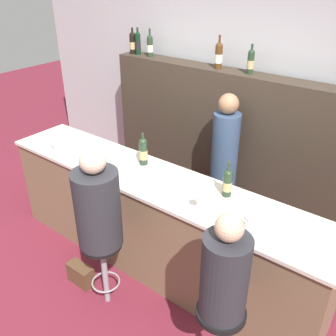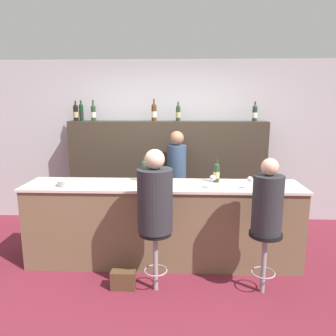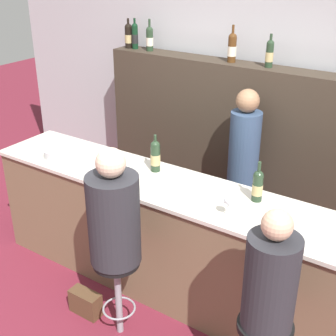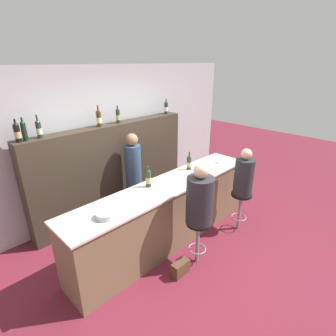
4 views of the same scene
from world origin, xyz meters
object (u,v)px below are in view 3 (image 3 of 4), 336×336
at_px(wine_bottle_backbar_1, 135,36).
at_px(wine_glass_0, 228,201).
at_px(wine_bottle_counter_1, 258,185).
at_px(wine_bottle_backbar_2, 150,38).
at_px(wine_bottle_backbar_4, 270,53).
at_px(wine_glass_1, 288,221).
at_px(handbag, 86,303).
at_px(guest_seated_right, 271,279).
at_px(bar_stool_left, 117,277).
at_px(wine_bottle_counter_0, 155,156).
at_px(metal_bowl, 57,153).
at_px(wine_bottle_backbar_0, 129,36).
at_px(guest_seated_left, 114,215).
at_px(bartender, 242,174).
at_px(wine_bottle_backbar_3, 232,47).

bearing_deg(wine_bottle_backbar_1, wine_glass_0, -38.40).
bearing_deg(wine_bottle_counter_1, wine_bottle_backbar_2, 146.04).
xyz_separation_m(wine_bottle_backbar_4, wine_glass_1, (0.83, -1.52, -0.68)).
height_order(wine_glass_0, handbag, wine_glass_0).
bearing_deg(wine_bottle_counter_1, handbag, -143.42).
distance_m(wine_bottle_backbar_4, wine_glass_1, 1.86).
height_order(wine_glass_1, guest_seated_right, guest_seated_right).
height_order(bar_stool_left, handbag, bar_stool_left).
bearing_deg(wine_bottle_counter_0, wine_bottle_backbar_1, 132.40).
height_order(wine_glass_1, metal_bowl, wine_glass_1).
bearing_deg(wine_bottle_backbar_0, wine_glass_1, -32.14).
bearing_deg(wine_bottle_backbar_2, wine_bottle_backbar_4, -0.00).
relative_size(wine_bottle_counter_0, wine_bottle_backbar_4, 1.05).
relative_size(wine_bottle_counter_1, wine_bottle_backbar_1, 0.96).
distance_m(bar_stool_left, guest_seated_left, 0.51).
height_order(guest_seated_left, bartender, bartender).
height_order(wine_bottle_backbar_2, guest_seated_left, wine_bottle_backbar_2).
distance_m(wine_bottle_backbar_0, wine_bottle_backbar_3, 1.23).
bearing_deg(handbag, bar_stool_left, 0.00).
bearing_deg(wine_glass_0, wine_bottle_backbar_1, 141.60).
relative_size(wine_bottle_backbar_2, wine_bottle_backbar_3, 0.94).
height_order(wine_bottle_backbar_1, metal_bowl, wine_bottle_backbar_1).
bearing_deg(bar_stool_left, guest_seated_left, -82.87).
bearing_deg(wine_bottle_backbar_1, guest_seated_right, -39.27).
relative_size(wine_bottle_counter_0, handbag, 1.20).
bearing_deg(wine_bottle_backbar_1, wine_bottle_backbar_0, 180.00).
bearing_deg(handbag, guest_seated_right, 0.00).
distance_m(wine_glass_1, guest_seated_left, 1.13).
xyz_separation_m(wine_bottle_backbar_2, bar_stool_left, (1.12, -1.98, -1.27)).
bearing_deg(wine_bottle_counter_0, wine_glass_1, -14.09).
bearing_deg(metal_bowl, wine_bottle_backbar_2, 91.77).
bearing_deg(wine_bottle_backbar_2, metal_bowl, -88.23).
xyz_separation_m(wine_bottle_backbar_1, handbag, (0.96, -1.98, -1.69)).
height_order(wine_bottle_backbar_1, handbag, wine_bottle_backbar_1).
height_order(wine_glass_0, guest_seated_left, guest_seated_left).
relative_size(bartender, handbag, 5.90).
xyz_separation_m(wine_bottle_backbar_3, guest_seated_right, (1.29, -1.98, -0.80)).
bearing_deg(wine_bottle_counter_1, bar_stool_left, -131.88).
relative_size(wine_bottle_counter_1, metal_bowl, 1.38).
bearing_deg(wine_bottle_backbar_1, guest_seated_left, -56.60).
distance_m(wine_bottle_backbar_1, guest_seated_right, 3.23).
xyz_separation_m(wine_bottle_counter_0, wine_glass_0, (0.81, -0.31, -0.02)).
bearing_deg(wine_bottle_counter_1, wine_bottle_backbar_3, 125.14).
height_order(wine_bottle_backbar_1, wine_glass_1, wine_bottle_backbar_1).
xyz_separation_m(wine_bottle_counter_1, handbag, (-1.04, -0.77, -1.01)).
relative_size(wine_bottle_counter_0, bar_stool_left, 0.47).
height_order(wine_bottle_counter_1, handbag, wine_bottle_counter_1).
height_order(wine_glass_0, guest_seated_right, guest_seated_right).
bearing_deg(bartender, guest_seated_left, -96.82).
relative_size(wine_bottle_counter_1, guest_seated_left, 0.36).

